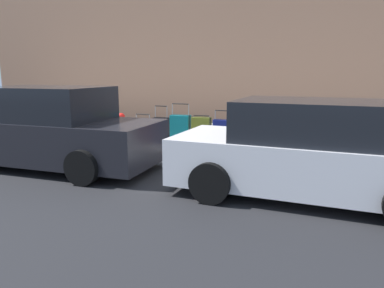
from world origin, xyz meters
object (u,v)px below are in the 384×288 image
(suitcase_silver_0, at_px, (291,138))
(suitcase_red_1, at_px, (266,135))
(bollard_post, at_px, (101,127))
(suitcase_maroon_2, at_px, (242,138))
(suitcase_olive_4, at_px, (201,132))
(parked_car_white_0, at_px, (308,152))
(suitcase_silver_7, at_px, (143,132))
(suitcase_navy_3, at_px, (221,134))
(suitcase_teal_5, at_px, (181,130))
(fire_hydrant, at_px, (121,126))
(suitcase_black_6, at_px, (161,131))
(parked_car_charcoal_1, at_px, (48,130))
(parking_meter, at_px, (336,118))

(suitcase_silver_0, bearing_deg, suitcase_red_1, -3.23)
(suitcase_red_1, distance_m, bollard_post, 4.41)
(suitcase_maroon_2, height_order, suitcase_olive_4, suitcase_maroon_2)
(suitcase_silver_0, relative_size, parked_car_white_0, 0.24)
(suitcase_silver_7, bearing_deg, suitcase_navy_3, -179.56)
(suitcase_red_1, relative_size, suitcase_maroon_2, 1.19)
(suitcase_olive_4, bearing_deg, suitcase_teal_5, -2.87)
(suitcase_red_1, relative_size, suitcase_olive_4, 1.21)
(suitcase_maroon_2, distance_m, suitcase_olive_4, 1.01)
(suitcase_silver_0, xyz_separation_m, fire_hydrant, (4.43, 0.04, 0.04))
(suitcase_silver_0, distance_m, suitcase_maroon_2, 1.13)
(suitcase_black_6, height_order, fire_hydrant, suitcase_black_6)
(suitcase_maroon_2, bearing_deg, suitcase_red_1, -173.17)
(suitcase_red_1, xyz_separation_m, parked_car_charcoal_1, (4.09, 2.53, 0.26))
(suitcase_silver_0, relative_size, suitcase_olive_4, 1.27)
(suitcase_black_6, bearing_deg, suitcase_silver_0, -178.73)
(suitcase_olive_4, bearing_deg, bollard_post, 2.21)
(suitcase_black_6, bearing_deg, suitcase_red_1, -177.77)
(parked_car_white_0, bearing_deg, suitcase_olive_4, -42.04)
(suitcase_maroon_2, bearing_deg, parked_car_white_0, 124.19)
(suitcase_navy_3, bearing_deg, suitcase_olive_4, -0.88)
(suitcase_red_1, height_order, parked_car_charcoal_1, parked_car_charcoal_1)
(suitcase_silver_0, xyz_separation_m, suitcase_silver_7, (3.73, 0.11, -0.07))
(suitcase_silver_0, bearing_deg, parked_car_white_0, 102.32)
(bollard_post, relative_size, parked_car_white_0, 0.18)
(suitcase_red_1, height_order, fire_hydrant, suitcase_red_1)
(suitcase_red_1, bearing_deg, suitcase_maroon_2, 6.83)
(suitcase_red_1, xyz_separation_m, bollard_post, (4.40, 0.23, 0.00))
(suitcase_navy_3, height_order, suitcase_olive_4, suitcase_navy_3)
(suitcase_black_6, relative_size, fire_hydrant, 1.33)
(suitcase_black_6, height_order, suitcase_silver_7, suitcase_black_6)
(suitcase_olive_4, relative_size, bollard_post, 1.06)
(suitcase_olive_4, relative_size, suitcase_teal_5, 0.75)
(bollard_post, bearing_deg, suitcase_red_1, -177.05)
(suitcase_olive_4, xyz_separation_m, suitcase_teal_5, (0.57, -0.03, 0.01))
(suitcase_teal_5, relative_size, parking_meter, 0.84)
(parking_meter, xyz_separation_m, parked_car_charcoal_1, (5.58, 2.70, -0.19))
(suitcase_red_1, height_order, suitcase_teal_5, suitcase_teal_5)
(suitcase_red_1, relative_size, bollard_post, 1.28)
(parked_car_charcoal_1, bearing_deg, suitcase_maroon_2, -145.18)
(suitcase_maroon_2, relative_size, suitcase_black_6, 0.82)
(bollard_post, relative_size, parked_car_charcoal_1, 0.16)
(suitcase_silver_7, xyz_separation_m, bollard_post, (1.24, 0.09, 0.10))
(suitcase_maroon_2, height_order, suitcase_navy_3, suitcase_navy_3)
(suitcase_olive_4, bearing_deg, suitcase_red_1, -175.69)
(suitcase_silver_0, xyz_separation_m, parking_meter, (-0.92, -0.21, 0.47))
(suitcase_silver_0, height_order, suitcase_black_6, suitcase_silver_0)
(suitcase_navy_3, bearing_deg, suitcase_silver_7, 0.44)
(suitcase_teal_5, bearing_deg, suitcase_silver_7, 2.89)
(suitcase_maroon_2, distance_m, suitcase_navy_3, 0.50)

